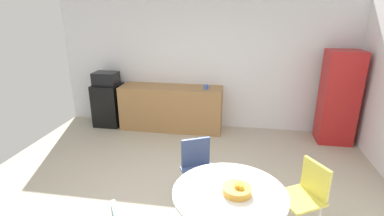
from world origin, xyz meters
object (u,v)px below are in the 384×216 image
locker_cabinet (339,98)px  round_table (229,204)px  mini_fridge (108,105)px  fruit_bowl (237,189)px  microwave (106,78)px  chair_navy (198,164)px  mug_white (206,87)px  chair_yellow (307,190)px

locker_cabinet → round_table: bearing=-120.9°
mini_fridge → fruit_bowl: 4.24m
microwave → fruit_bowl: 4.23m
locker_cabinet → chair_navy: locker_cabinet is taller
mini_fridge → microwave: 0.58m
mini_fridge → fruit_bowl: size_ratio=3.25×
fruit_bowl → locker_cabinet: bearing=60.2°
round_table → locker_cabinet: bearing=59.1°
round_table → fruit_bowl: 0.19m
microwave → round_table: microwave is taller
fruit_bowl → mug_white: mug_white is taller
mini_fridge → fruit_bowl: (2.78, -3.17, 0.34)m
locker_cabinet → chair_navy: size_ratio=2.07×
mini_fridge → chair_yellow: size_ratio=1.07×
locker_cabinet → round_table: size_ratio=1.56×
locker_cabinet → mini_fridge: bearing=178.7°
locker_cabinet → fruit_bowl: 3.54m
locker_cabinet → chair_yellow: size_ratio=2.07×
chair_navy → mug_white: bearing=94.4°
round_table → microwave: bearing=130.7°
locker_cabinet → round_table: locker_cabinet is taller
locker_cabinet → mug_white: locker_cabinet is taller
fruit_bowl → mug_white: (-0.68, 3.10, 0.16)m
locker_cabinet → fruit_bowl: (-1.76, -3.07, -0.07)m
locker_cabinet → fruit_bowl: size_ratio=6.25×
locker_cabinet → mug_white: 2.44m
chair_navy → mug_white: mug_white is taller
microwave → chair_navy: 3.27m
fruit_bowl → round_table: bearing=166.2°
mini_fridge → locker_cabinet: (4.55, -0.10, 0.41)m
fruit_bowl → chair_yellow: bearing=34.0°
fruit_bowl → mug_white: bearing=102.3°
locker_cabinet → chair_navy: bearing=-135.9°
locker_cabinet → chair_yellow: locker_cabinet is taller
chair_yellow → mug_white: (-1.44, 2.59, 0.43)m
chair_yellow → locker_cabinet: bearing=68.6°
round_table → chair_navy: 0.97m
microwave → chair_navy: microwave is taller
chair_navy → mug_white: 2.27m
mini_fridge → round_table: 4.17m
mini_fridge → locker_cabinet: locker_cabinet is taller
microwave → mini_fridge: bearing=180.0°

